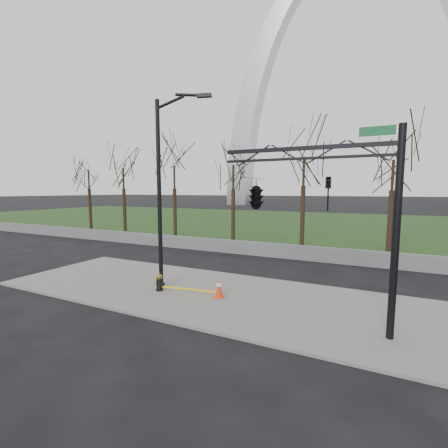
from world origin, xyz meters
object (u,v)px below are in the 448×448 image
at_px(traffic_cone, 219,288).
at_px(traffic_signal_mast, 280,194).
at_px(street_light, 164,180).
at_px(fire_hydrant, 160,282).

xyz_separation_m(traffic_cone, traffic_signal_mast, (2.61, -0.98, 3.70)).
bearing_deg(traffic_cone, street_light, 173.92).
relative_size(fire_hydrant, street_light, 0.09).
distance_m(fire_hydrant, traffic_cone, 2.60).
bearing_deg(traffic_signal_mast, street_light, 165.10).
bearing_deg(traffic_signal_mast, traffic_cone, 157.89).
distance_m(fire_hydrant, street_light, 4.31).
xyz_separation_m(fire_hydrant, traffic_cone, (2.57, 0.40, 0.00)).
relative_size(fire_hydrant, traffic_signal_mast, 0.12).
height_order(fire_hydrant, street_light, street_light).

